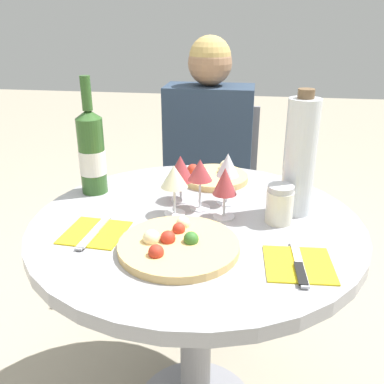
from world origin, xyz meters
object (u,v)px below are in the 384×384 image
object	(u,v)px
tall_carafe	(300,157)
seated_diner	(206,192)
dining_table	(196,264)
pizza_large	(177,245)
chair_behind_diner	(209,200)
wine_bottle	(92,152)

from	to	relation	value
tall_carafe	seated_diner	bearing A→B (deg)	118.17
dining_table	tall_carafe	bearing A→B (deg)	18.51
pizza_large	tall_carafe	xyz separation A→B (m)	(0.29, 0.26, 0.15)
tall_carafe	chair_behind_diner	bearing A→B (deg)	113.47
wine_bottle	tall_carafe	size ratio (longest dim) A/B	1.04
dining_table	chair_behind_diner	xyz separation A→B (m)	(-0.05, 0.83, -0.17)
wine_bottle	tall_carafe	distance (m)	0.61
wine_bottle	tall_carafe	bearing A→B (deg)	-5.43
dining_table	pizza_large	distance (m)	0.23
dining_table	chair_behind_diner	world-z (taller)	chair_behind_diner
pizza_large	seated_diner	bearing A→B (deg)	92.10
chair_behind_diner	wine_bottle	xyz separation A→B (m)	(-0.29, -0.68, 0.44)
chair_behind_diner	wine_bottle	world-z (taller)	wine_bottle
dining_table	chair_behind_diner	distance (m)	0.85
pizza_large	chair_behind_diner	bearing A→B (deg)	91.80
seated_diner	wine_bottle	world-z (taller)	seated_diner
chair_behind_diner	seated_diner	xyz separation A→B (m)	(-0.00, -0.14, 0.10)
pizza_large	tall_carafe	size ratio (longest dim) A/B	0.84
chair_behind_diner	tall_carafe	xyz separation A→B (m)	(0.32, -0.74, 0.47)
chair_behind_diner	pizza_large	bearing A→B (deg)	91.80
chair_behind_diner	tall_carafe	distance (m)	0.94
chair_behind_diner	wine_bottle	distance (m)	0.86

